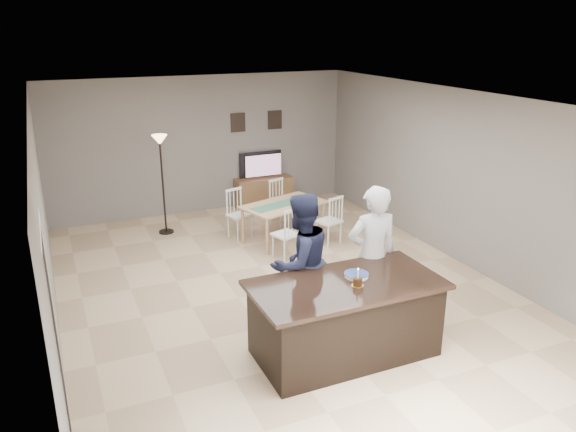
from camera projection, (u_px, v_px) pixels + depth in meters
name	position (u px, v px, depth m)	size (l,w,h in m)	color
floor	(283.00, 289.00, 8.07)	(8.00, 8.00, 0.00)	tan
room_shell	(282.00, 177.00, 7.53)	(8.00, 8.00, 8.00)	slate
kitchen_island	(345.00, 318.00, 6.37)	(2.15, 1.10, 0.90)	black
tv_console	(264.00, 192.00, 11.70)	(1.20, 0.40, 0.60)	brown
television	(262.00, 165.00, 11.58)	(0.91, 0.12, 0.53)	black
tv_screen_glow	(264.00, 165.00, 11.50)	(0.78, 0.78, 0.00)	#E45519
picture_frames	(257.00, 121.00, 11.39)	(1.10, 0.02, 0.38)	black
doorway	(55.00, 332.00, 4.53)	(0.00, 2.10, 2.65)	black
woman	(372.00, 255.00, 6.96)	(0.66, 0.43, 1.80)	silver
man	(300.00, 263.00, 6.79)	(0.85, 0.66, 1.75)	#171B34
birthday_cake	(358.00, 282.00, 6.14)	(0.13, 0.13, 0.21)	yellow
plate_stack	(356.00, 275.00, 6.36)	(0.28, 0.28, 0.04)	white
dining_table	(283.00, 210.00, 9.75)	(1.77, 1.94, 0.87)	tan
floor_lamp	(161.00, 158.00, 9.83)	(0.27, 0.27, 1.80)	black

